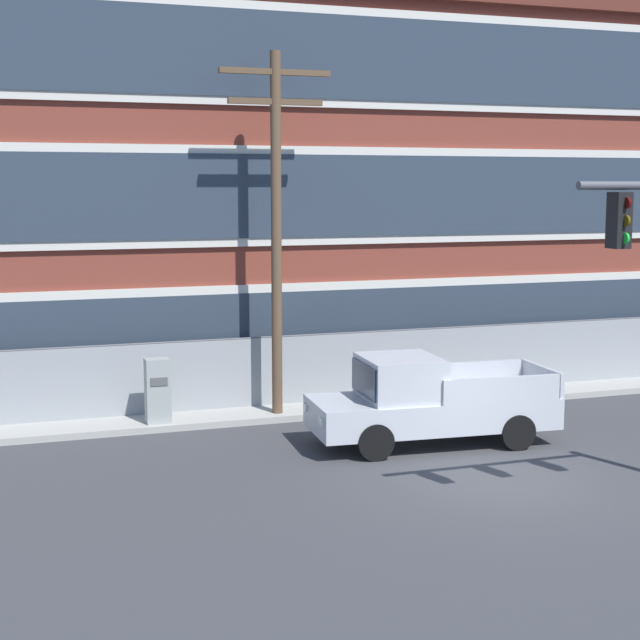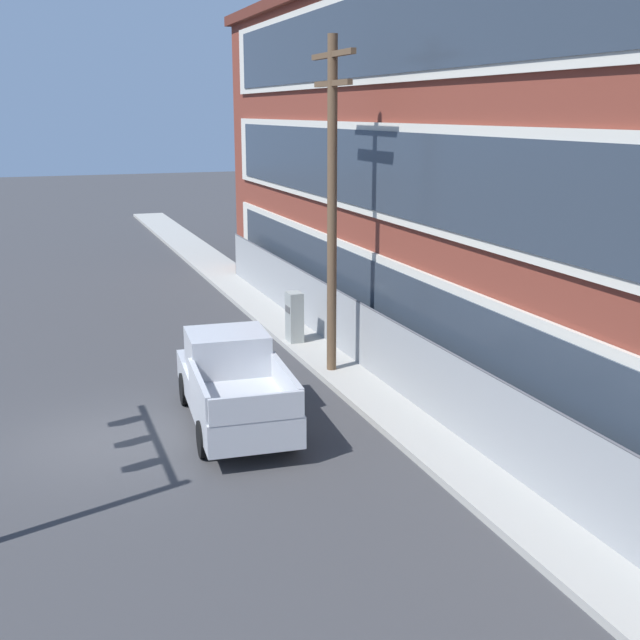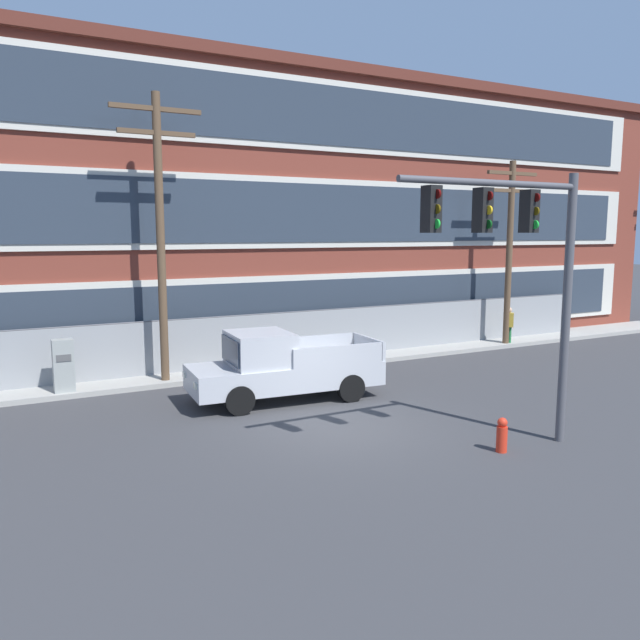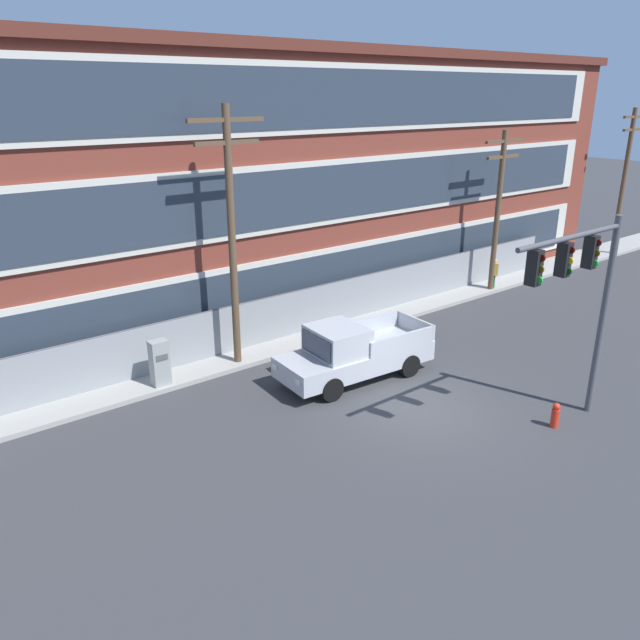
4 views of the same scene
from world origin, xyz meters
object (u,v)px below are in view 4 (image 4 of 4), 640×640
at_px(pickup_truck_silver, 352,353).
at_px(pedestrian_near_cabinet, 493,273).
at_px(utility_pole_far_east, 624,177).
at_px(fire_hydrant, 555,415).
at_px(utility_pole_midblock, 498,204).
at_px(utility_pole_near_corner, 231,228).
at_px(traffic_signal_mast, 582,282).
at_px(electrical_cabinet, 160,365).

xyz_separation_m(pickup_truck_silver, pedestrian_near_cabinet, (12.06, 3.27, 0.02)).
bearing_deg(pickup_truck_silver, utility_pole_far_east, 7.91).
distance_m(pedestrian_near_cabinet, fire_hydrant, 13.45).
relative_size(utility_pole_midblock, pedestrian_near_cabinet, 4.56).
xyz_separation_m(utility_pole_near_corner, utility_pole_far_east, (26.28, -0.13, -0.34)).
bearing_deg(utility_pole_near_corner, pedestrian_near_cabinet, -0.65).
xyz_separation_m(utility_pole_midblock, utility_pole_far_east, (11.84, 0.01, 0.36)).
relative_size(utility_pole_far_east, fire_hydrant, 10.91).
relative_size(traffic_signal_mast, utility_pole_near_corner, 0.68).
xyz_separation_m(traffic_signal_mast, utility_pole_midblock, (9.18, 9.57, -0.10)).
distance_m(traffic_signal_mast, utility_pole_far_east, 23.10).
xyz_separation_m(utility_pole_near_corner, pedestrian_near_cabinet, (14.54, -0.16, -4.04)).
bearing_deg(pedestrian_near_cabinet, traffic_signal_mast, -134.21).
height_order(traffic_signal_mast, utility_pole_midblock, utility_pole_midblock).
distance_m(utility_pole_midblock, electrical_cabinet, 17.77).
height_order(utility_pole_midblock, utility_pole_far_east, utility_pole_far_east).
distance_m(pickup_truck_silver, electrical_cabinet, 6.43).
height_order(electrical_cabinet, fire_hydrant, electrical_cabinet).
bearing_deg(traffic_signal_mast, fire_hydrant, 162.36).
distance_m(pickup_truck_silver, fire_hydrant, 6.71).
bearing_deg(utility_pole_near_corner, utility_pole_far_east, -0.27).
height_order(utility_pole_near_corner, utility_pole_midblock, utility_pole_near_corner).
distance_m(traffic_signal_mast, utility_pole_near_corner, 11.06).
relative_size(utility_pole_midblock, utility_pole_far_east, 0.91).
bearing_deg(electrical_cabinet, utility_pole_near_corner, 1.37).
height_order(traffic_signal_mast, electrical_cabinet, traffic_signal_mast).
bearing_deg(electrical_cabinet, utility_pole_midblock, -0.22).
height_order(utility_pole_midblock, fire_hydrant, utility_pole_midblock).
bearing_deg(fire_hydrant, traffic_signal_mast, -17.64).
xyz_separation_m(pickup_truck_silver, utility_pole_near_corner, (-2.48, 3.43, 4.06)).
bearing_deg(utility_pole_midblock, utility_pole_near_corner, 179.44).
bearing_deg(fire_hydrant, utility_pole_near_corner, 117.46).
xyz_separation_m(pickup_truck_silver, electrical_cabinet, (-5.48, 3.36, -0.10)).
bearing_deg(traffic_signal_mast, pedestrian_near_cabinet, 45.79).
height_order(utility_pole_near_corner, pedestrian_near_cabinet, utility_pole_near_corner).
bearing_deg(pickup_truck_silver, pedestrian_near_cabinet, 15.17).
bearing_deg(utility_pole_midblock, traffic_signal_mast, -133.80).
bearing_deg(pedestrian_near_cabinet, pickup_truck_silver, -164.83).
bearing_deg(fire_hydrant, electrical_cabinet, 129.94).
distance_m(pickup_truck_silver, utility_pole_near_corner, 5.87).
height_order(traffic_signal_mast, pickup_truck_silver, traffic_signal_mast).
bearing_deg(utility_pole_far_east, utility_pole_near_corner, 179.73).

